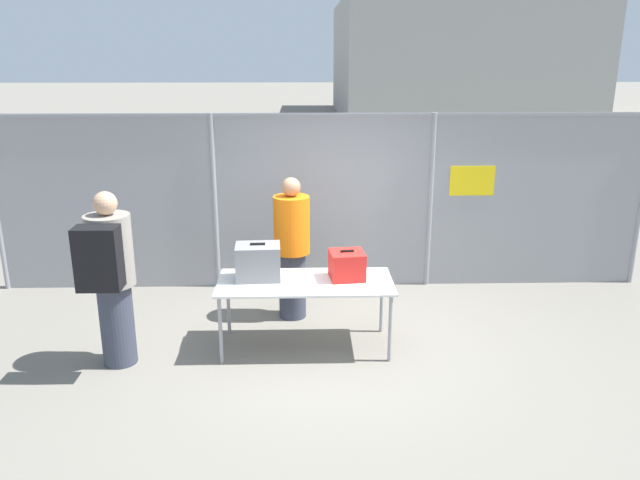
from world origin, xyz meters
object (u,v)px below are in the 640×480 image
utility_trailer (435,220)px  inspection_table (305,286)px  suitcase_red (347,265)px  suitcase_grey (258,262)px  traveler_hooded (110,274)px  security_worker_near (292,247)px

utility_trailer → inspection_table: bearing=-119.9°
suitcase_red → utility_trailer: bearing=65.0°
suitcase_red → inspection_table: bearing=-170.3°
suitcase_grey → suitcase_red: size_ratio=1.24×
suitcase_red → traveler_hooded: traveler_hooded is taller
suitcase_grey → inspection_table: bearing=-10.4°
traveler_hooded → inspection_table: bearing=-0.5°
suitcase_grey → security_worker_near: (0.35, 0.74, -0.07)m
inspection_table → utility_trailer: 4.44m
inspection_table → security_worker_near: 0.87m
inspection_table → security_worker_near: bearing=100.4°
traveler_hooded → suitcase_grey: bearing=6.6°
suitcase_grey → traveler_hooded: 1.52m
traveler_hooded → security_worker_near: bearing=22.6°
suitcase_grey → utility_trailer: (2.71, 3.75, -0.57)m
suitcase_red → utility_trailer: 4.19m
suitcase_red → traveler_hooded: bearing=-169.4°
utility_trailer → security_worker_near: bearing=-128.2°
security_worker_near → suitcase_red: bearing=125.1°
suitcase_red → traveler_hooded: 2.44m
traveler_hooded → utility_trailer: 5.95m
inspection_table → utility_trailer: (2.21, 3.84, -0.32)m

